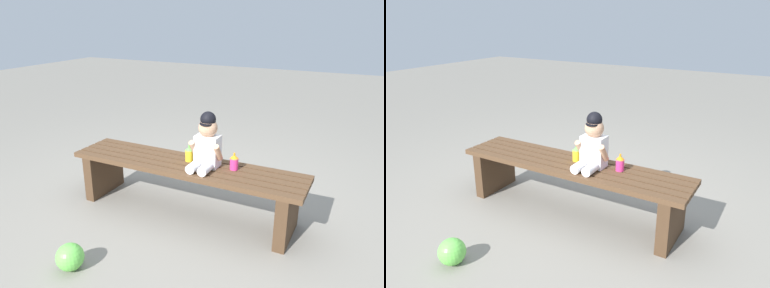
{
  "view_description": "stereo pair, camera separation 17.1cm",
  "coord_description": "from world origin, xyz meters",
  "views": [
    {
      "loc": [
        1.18,
        -2.23,
        1.45
      ],
      "look_at": [
        0.08,
        -0.05,
        0.58
      ],
      "focal_mm": 34.55,
      "sensor_mm": 36.0,
      "label": 1
    },
    {
      "loc": [
        1.33,
        -2.15,
        1.45
      ],
      "look_at": [
        0.08,
        -0.05,
        0.58
      ],
      "focal_mm": 34.55,
      "sensor_mm": 36.0,
      "label": 2
    }
  ],
  "objects": [
    {
      "name": "ground_plane",
      "position": [
        0.0,
        0.0,
        0.0
      ],
      "size": [
        16.0,
        16.0,
        0.0
      ],
      "primitive_type": "plane",
      "color": "gray"
    },
    {
      "name": "park_bench",
      "position": [
        0.0,
        -0.0,
        0.28
      ],
      "size": [
        1.79,
        0.4,
        0.4
      ],
      "color": "#513823",
      "rests_on": "ground_plane"
    },
    {
      "name": "child_figure",
      "position": [
        0.17,
        0.02,
        0.58
      ],
      "size": [
        0.23,
        0.27,
        0.4
      ],
      "color": "white",
      "rests_on": "park_bench"
    },
    {
      "name": "sippy_cup_left",
      "position": [
        0.01,
        0.06,
        0.46
      ],
      "size": [
        0.06,
        0.06,
        0.12
      ],
      "color": "yellow",
      "rests_on": "park_bench"
    },
    {
      "name": "sippy_cup_right",
      "position": [
        0.36,
        0.06,
        0.46
      ],
      "size": [
        0.06,
        0.06,
        0.12
      ],
      "color": "#E5337F",
      "rests_on": "park_bench"
    },
    {
      "name": "toy_ball",
      "position": [
        -0.29,
        -0.91,
        0.08
      ],
      "size": [
        0.17,
        0.17,
        0.17
      ],
      "primitive_type": "sphere",
      "color": "#66CC4C",
      "rests_on": "ground_plane"
    }
  ]
}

